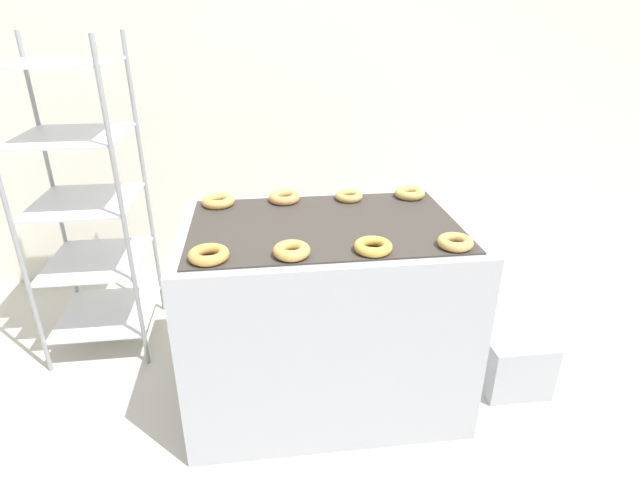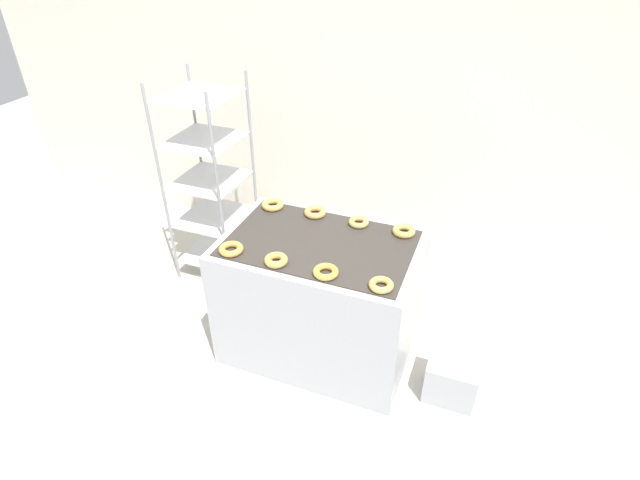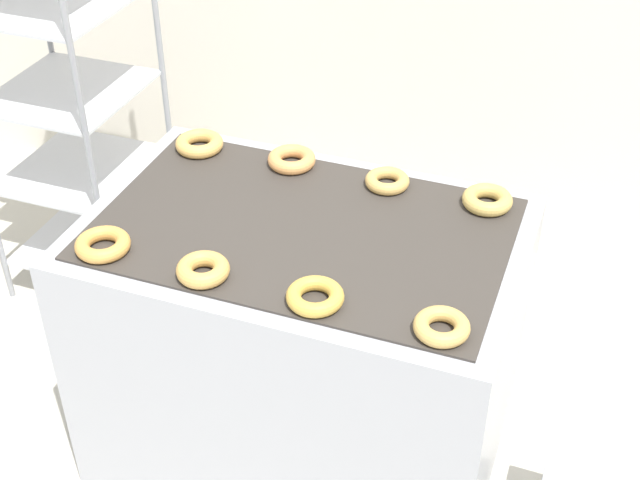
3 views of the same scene
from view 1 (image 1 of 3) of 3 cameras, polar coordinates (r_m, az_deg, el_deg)
The scene contains 12 objects.
wall_back at distance 3.54m, azimuth -2.76°, elevation 17.83°, with size 8.00×0.05×2.80m.
fryer_machine at distance 2.47m, azimuth 0.45°, elevation -8.28°, with size 1.30×0.86×0.94m.
baking_rack_cart at distance 2.98m, azimuth -25.24°, elevation 3.97°, with size 0.55×0.59×1.73m.
glaze_bin at distance 2.85m, azimuth 21.17°, elevation -12.86°, with size 0.33×0.29×0.30m.
donut_near_left at distance 1.96m, azimuth -12.60°, elevation -1.64°, with size 0.16×0.16×0.04m, color gold.
donut_near_midleft at distance 1.94m, azimuth -3.26°, elevation -1.22°, with size 0.15×0.15×0.05m, color tan.
donut_near_midright at distance 1.99m, azimuth 6.09°, elevation -0.74°, with size 0.15×0.15×0.04m, color gold.
donut_near_right at distance 2.09m, azimuth 15.21°, elevation -0.23°, with size 0.14×0.14×0.04m, color tan.
donut_far_left at distance 2.52m, azimuth -11.55°, elevation 4.40°, with size 0.16×0.16×0.04m, color #D9A552.
donut_far_midleft at distance 2.52m, azimuth -4.10°, elevation 4.88°, with size 0.16×0.16×0.04m, color #DC9551.
donut_far_midright at distance 2.55m, azimuth 3.33°, elevation 5.05°, with size 0.14×0.14×0.04m, color tan.
donut_far_right at distance 2.62m, azimuth 10.21°, elevation 5.31°, with size 0.15×0.15×0.05m, color tan.
Camera 1 is at (-0.28, -1.38, 1.80)m, focal length 28.00 mm.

